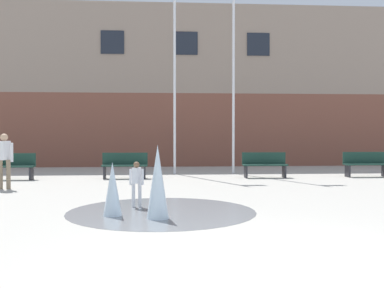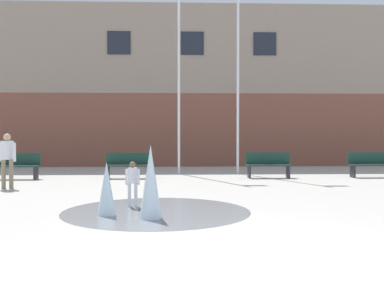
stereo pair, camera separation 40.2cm
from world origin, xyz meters
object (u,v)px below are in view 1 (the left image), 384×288
Objects in this scene: park_bench_under_left_flagpole at (125,165)px; flagpole_right at (234,60)px; child_in_fountain at (137,181)px; park_bench_center at (265,164)px; adult_in_red at (4,157)px; park_bench_far_left at (11,166)px; park_bench_under_right_flagpole at (365,164)px; flagpole_left at (175,64)px.

flagpole_right is at bearing 21.69° from park_bench_under_left_flagpole.
park_bench_center is at bearing -12.57° from child_in_fountain.
park_bench_far_left is at bearing 28.81° from adult_in_red.
park_bench_far_left is at bearing -177.55° from park_bench_under_left_flagpole.
child_in_fountain is at bearing -141.96° from park_bench_under_right_flagpole.
park_bench_under_left_flagpole is at bearing 28.54° from child_in_fountain.
adult_in_red reaches higher than child_in_fountain.
adult_in_red reaches higher than park_bench_under_left_flagpole.
park_bench_center is (8.89, 0.13, 0.00)m from park_bench_far_left.
flagpole_left is 2.34m from flagpole_right.
flagpole_right is (-4.61, 1.64, 4.01)m from park_bench_under_right_flagpole.
park_bench_center is 0.19× the size of flagpole_right.
child_in_fountain is 9.49m from flagpole_right.
adult_in_red is at bearing -138.27° from flagpole_left.
child_in_fountain reaches higher than park_bench_under_left_flagpole.
adult_in_red is 0.19× the size of flagpole_right.
child_in_fountain is at bearing -116.69° from adult_in_red.
flagpole_left is 0.96× the size of flagpole_right.
park_bench_center is at bearing 0.87° from park_bench_far_left.
park_bench_center is (5.01, -0.03, 0.00)m from park_bench_under_left_flagpole.
park_bench_far_left is 1.00× the size of park_bench_center.
adult_in_red reaches higher than park_bench_center.
flagpole_left is at bearing 13.87° from child_in_fountain.
park_bench_under_right_flagpole is (8.79, 0.02, 0.00)m from park_bench_under_left_flagpole.
park_bench_under_left_flagpole is (3.87, 0.17, 0.00)m from park_bench_far_left.
park_bench_far_left is 1.62× the size of child_in_fountain.
flagpole_right reaches higher than adult_in_red.
adult_in_red is at bearing -138.40° from park_bench_under_left_flagpole.
park_bench_under_left_flagpole is at bearing -179.86° from park_bench_under_right_flagpole.
park_bench_under_right_flagpole is 1.01× the size of adult_in_red.
child_in_fountain is 5.24m from adult_in_red.
park_bench_under_left_flagpole is at bearing -158.31° from flagpole_right.
flagpole_left reaches higher than park_bench_under_left_flagpole.
park_bench_under_left_flagpole is 1.00× the size of park_bench_under_right_flagpole.
child_in_fountain is at bearing -83.26° from park_bench_under_left_flagpole.
adult_in_red is (-3.19, -2.84, 0.45)m from park_bench_under_left_flagpole.
park_bench_far_left is 9.18m from flagpole_right.
child_in_fountain is 8.84m from flagpole_left.
park_bench_center is 1.62× the size of child_in_fountain.
park_bench_far_left and park_bench_under_left_flagpole have the same top height.
flagpole_left is at bearing 17.71° from park_bench_far_left.
flagpole_right reaches higher than child_in_fountain.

